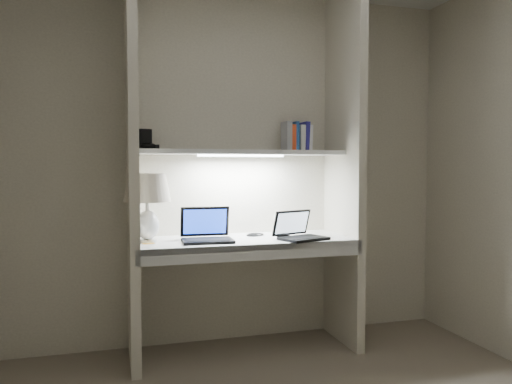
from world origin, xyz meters
name	(u,v)px	position (x,y,z in m)	size (l,w,h in m)	color
back_wall	(235,167)	(0.00, 1.50, 1.25)	(3.20, 0.01, 2.50)	beige
alcove_panel_left	(132,167)	(-0.73, 1.23, 1.25)	(0.06, 0.55, 2.50)	beige
alcove_panel_right	(344,167)	(0.73, 1.23, 1.25)	(0.06, 0.55, 2.50)	beige
desk	(245,241)	(0.00, 1.23, 0.75)	(1.40, 0.55, 0.04)	white
desk_apron	(256,252)	(0.00, 0.96, 0.72)	(1.46, 0.03, 0.10)	silver
shelf	(241,152)	(0.00, 1.32, 1.35)	(1.40, 0.36, 0.03)	silver
strip_light	(241,156)	(0.00, 1.32, 1.33)	(0.60, 0.04, 0.01)	white
table_lamp	(147,196)	(-0.64, 1.24, 1.07)	(0.30, 0.30, 0.44)	white
laptop_main	(207,233)	(-0.27, 1.19, 0.82)	(0.34, 0.29, 0.22)	black
laptop_netbook	(299,233)	(0.34, 1.10, 0.81)	(0.36, 0.34, 0.19)	black
speaker	(282,224)	(0.33, 1.40, 0.84)	(0.09, 0.07, 0.13)	silver
mouse	(283,236)	(0.25, 1.17, 0.79)	(0.10, 0.06, 0.04)	black
cable_coil	(256,234)	(0.11, 1.34, 0.78)	(0.11, 0.11, 0.01)	black
sticky_note	(148,243)	(-0.64, 1.19, 0.77)	(0.07, 0.07, 0.00)	yellow
book_row	(297,137)	(0.43, 1.39, 1.46)	(0.20, 0.14, 0.21)	white
shelf_box	(145,139)	(-0.64, 1.42, 1.43)	(0.08, 0.06, 0.14)	black
shelf_gadget	(148,146)	(-0.62, 1.39, 1.39)	(0.11, 0.08, 0.05)	black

